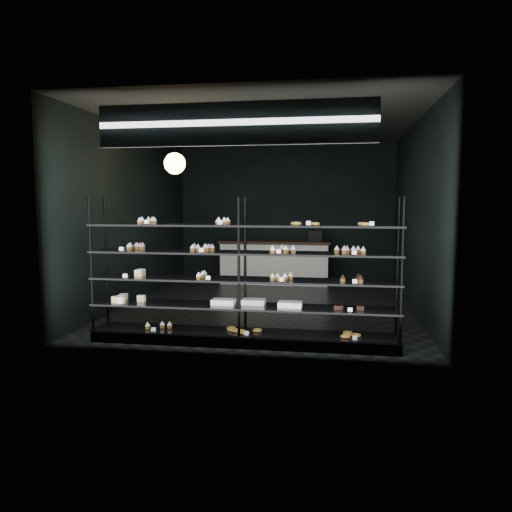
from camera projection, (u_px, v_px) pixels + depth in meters
room at (268, 216)px, 8.76m from camera, size 5.01×6.01×3.20m
display_shelf at (240, 296)px, 6.47m from camera, size 4.00×0.50×1.91m
signage at (234, 124)px, 5.77m from camera, size 3.30×0.05×0.50m
pendant_lamp at (175, 163)px, 7.78m from camera, size 0.33×0.33×0.89m
service_counter at (275, 262)px, 11.36m from camera, size 2.51×0.65×1.23m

